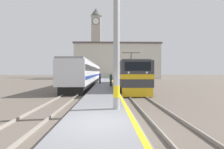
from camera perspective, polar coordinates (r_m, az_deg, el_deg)
ground_plane at (r=36.75m, az=-2.10°, el=-2.74°), size 200.00×200.00×0.00m
platform at (r=31.74m, az=-2.18°, el=-2.93°), size 2.98×140.00×0.41m
rail_track_near at (r=31.87m, az=3.24°, el=-3.23°), size 2.83×140.00×0.16m
rail_track_far at (r=31.95m, az=-7.91°, el=-3.23°), size 2.83×140.00×0.16m
locomotive_train at (r=24.20m, az=4.76°, el=-0.32°), size 2.92×17.90×4.49m
passenger_train at (r=31.72m, az=-7.95°, el=0.34°), size 2.92×30.84×3.74m
catenary_mast at (r=9.18m, az=1.83°, el=14.79°), size 2.52×0.34×8.40m
person_on_platform at (r=28.00m, az=-3.94°, el=-1.04°), size 0.34×0.34×1.82m
second_waiting_passenger at (r=22.69m, az=-0.41°, el=-1.59°), size 0.34×0.34×1.75m
clock_tower at (r=74.21m, az=-5.20°, el=10.87°), size 4.65×4.65×28.81m
station_building at (r=59.30m, az=1.66°, el=4.37°), size 28.38×8.43×11.83m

